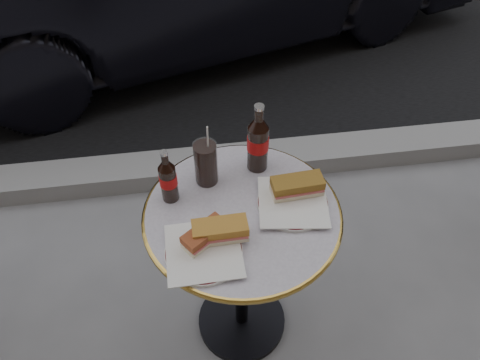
{
  "coord_description": "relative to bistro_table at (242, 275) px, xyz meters",
  "views": [
    {
      "loc": [
        -0.14,
        -0.91,
        1.85
      ],
      "look_at": [
        0.0,
        0.05,
        0.82
      ],
      "focal_mm": 35.0,
      "sensor_mm": 36.0,
      "label": 1
    }
  ],
  "objects": [
    {
      "name": "sandwich_left_b",
      "position": [
        -0.08,
        -0.1,
        0.41
      ],
      "size": [
        0.16,
        0.08,
        0.06
      ],
      "primitive_type": "cube",
      "rotation": [
        0.0,
        0.0,
        0.02
      ],
      "color": "#B87B2E",
      "rests_on": "plate_left"
    },
    {
      "name": "sandwich_left_a",
      "position": [
        -0.12,
        -0.1,
        0.4
      ],
      "size": [
        0.15,
        0.13,
        0.05
      ],
      "primitive_type": "cube",
      "rotation": [
        0.0,
        0.0,
        0.63
      ],
      "color": "brown",
      "rests_on": "plate_left"
    },
    {
      "name": "plate_left",
      "position": [
        -0.13,
        -0.14,
        0.37
      ],
      "size": [
        0.26,
        0.26,
        0.01
      ],
      "primitive_type": "cylinder",
      "rotation": [
        0.0,
        0.0,
        -0.16
      ],
      "color": "white",
      "rests_on": "bistro_table"
    },
    {
      "name": "sandwich_right",
      "position": [
        0.18,
        0.04,
        0.41
      ],
      "size": [
        0.17,
        0.09,
        0.06
      ],
      "primitive_type": "cube",
      "rotation": [
        0.0,
        0.0,
        0.06
      ],
      "color": "olive",
      "rests_on": "plate_right"
    },
    {
      "name": "cola_bottle_right",
      "position": [
        0.08,
        0.19,
        0.49
      ],
      "size": [
        0.09,
        0.09,
        0.26
      ],
      "primitive_type": null,
      "rotation": [
        0.0,
        0.0,
        0.36
      ],
      "color": "black",
      "rests_on": "bistro_table"
    },
    {
      "name": "plate_right",
      "position": [
        0.16,
        0.0,
        0.37
      ],
      "size": [
        0.28,
        0.28,
        0.01
      ],
      "primitive_type": "cylinder",
      "rotation": [
        0.0,
        0.0,
        -0.31
      ],
      "color": "silver",
      "rests_on": "bistro_table"
    },
    {
      "name": "curb",
      "position": [
        0.0,
        0.9,
        -0.32
      ],
      "size": [
        40.0,
        0.2,
        0.12
      ],
      "primitive_type": "cube",
      "color": "gray",
      "rests_on": "ground"
    },
    {
      "name": "bistro_table",
      "position": [
        0.0,
        0.0,
        0.0
      ],
      "size": [
        0.62,
        0.62,
        0.73
      ],
      "primitive_type": null,
      "color": "#BAB2C4",
      "rests_on": "ground"
    },
    {
      "name": "ground",
      "position": [
        0.0,
        0.0,
        -0.37
      ],
      "size": [
        80.0,
        80.0,
        0.0
      ],
      "primitive_type": "plane",
      "color": "slate",
      "rests_on": "ground"
    },
    {
      "name": "cola_bottle_left",
      "position": [
        -0.22,
        0.09,
        0.47
      ],
      "size": [
        0.06,
        0.06,
        0.2
      ],
      "primitive_type": null,
      "rotation": [
        0.0,
        0.0,
        -0.18
      ],
      "color": "black",
      "rests_on": "bistro_table"
    },
    {
      "name": "cola_glass",
      "position": [
        -0.1,
        0.15,
        0.44
      ],
      "size": [
        0.1,
        0.1,
        0.16
      ],
      "primitive_type": "cylinder",
      "rotation": [
        0.0,
        0.0,
        -0.35
      ],
      "color": "black",
      "rests_on": "bistro_table"
    }
  ]
}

